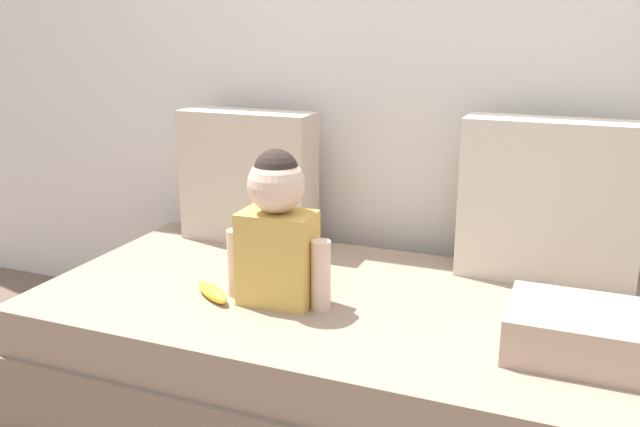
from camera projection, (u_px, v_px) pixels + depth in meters
ground_plane at (346, 411)px, 2.10m from camera, size 12.00×12.00×0.00m
back_wall at (409, 28)px, 2.32m from camera, size 5.10×0.10×2.30m
couch at (347, 356)px, 2.05m from camera, size 1.90×0.95×0.38m
throw_pillow_left at (248, 177)px, 2.45m from camera, size 0.50×0.16×0.48m
throw_pillow_right at (549, 202)px, 2.07m from camera, size 0.54×0.16×0.51m
toddler at (277, 228)px, 1.90m from camera, size 0.32×0.16×0.45m
banana at (212, 292)px, 1.98m from camera, size 0.17×0.13×0.04m
folded_blanket at (592, 334)px, 1.63m from camera, size 0.40×0.28×0.12m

